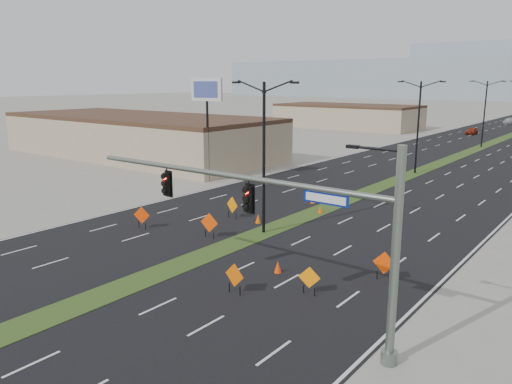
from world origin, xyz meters
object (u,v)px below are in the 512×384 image
Objects in this scene: streetlight_1 at (418,124)px; construction_sign_0 at (142,216)px; signal_mast at (285,216)px; construction_sign_2 at (232,206)px; cone_2 at (320,210)px; streetlight_0 at (264,153)px; car_left at (472,131)px; pole_sign_west at (207,97)px; construction_sign_3 at (234,276)px; construction_sign_4 at (384,264)px; cone_0 at (258,219)px; construction_sign_1 at (209,223)px; cone_3 at (313,200)px; streetlight_2 at (485,112)px; cone_1 at (278,267)px; construction_sign_5 at (309,279)px; car_far at (509,121)px.

streetlight_1 reaches higher than construction_sign_0.
signal_mast reaches higher than construction_sign_2.
cone_2 is (-8.09, 16.70, -4.50)m from signal_mast.
streetlight_1 is (0.00, 28.00, 0.00)m from streetlight_0.
pole_sign_west reaches higher than car_left.
signal_mast is 5.49m from construction_sign_3.
cone_2 is at bearing -88.76° from streetlight_1.
car_left is 65.04m from pole_sign_west.
cone_0 is at bearing 152.20° from construction_sign_4.
cone_0 is at bearing 75.08° from construction_sign_1.
car_left reaches higher than cone_3.
construction_sign_0 is 1.03× the size of construction_sign_3.
car_left reaches higher than cone_0.
streetlight_2 is at bearing 59.46° from pole_sign_west.
car_left is 65.72m from cone_3.
car_left is 80.82m from cone_1.
construction_sign_2 is at bearing -87.35° from car_left.
streetlight_1 is 23.15m from pole_sign_west.
construction_sign_4 is at bearing 42.12° from construction_sign_5.
construction_sign_5 is (-0.82, 3.33, -3.96)m from signal_mast.
car_left is 82.60m from construction_sign_5.
car_left is 2.37× the size of construction_sign_2.
cone_1 is at bearing -47.11° from streetlight_0.
signal_mast is 1.58× the size of pole_sign_west.
car_left is 2.76× the size of construction_sign_5.
cone_1 is (4.94, -33.31, -5.09)m from streetlight_1.
construction_sign_1 is 2.59× the size of cone_1.
cone_3 is (-1.72, 9.16, -5.10)m from streetlight_0.
streetlight_2 reaches higher than cone_2.
construction_sign_4 is (15.90, -108.61, 0.27)m from car_far.
construction_sign_1 is 12.32m from cone_3.
construction_sign_1 is 10.41m from construction_sign_5.
construction_sign_3 is at bearing -81.53° from car_left.
cone_2 is at bearing 110.42° from cone_1.
car_far is at bearing 97.18° from signal_mast.
construction_sign_0 reaches higher than construction_sign_5.
cone_3 reaches higher than cone_2.
cone_1 is at bearing 92.28° from construction_sign_3.
streetlight_0 is at bearing 130.54° from signal_mast.
streetlight_2 is 61.72m from cone_1.
cone_2 is (2.16, 5.11, -0.04)m from cone_0.
construction_sign_4 reaches higher than construction_sign_3.
signal_mast reaches higher than cone_3.
pole_sign_west is (-13.06, 13.88, 7.48)m from construction_sign_1.
car_left is at bearing 68.14° from construction_sign_0.
car_left is (-6.37, 74.71, -4.75)m from streetlight_0.
cone_0 is at bearing -89.86° from cone_3.
streetlight_1 is 7.03× the size of construction_sign_5.
streetlight_1 and streetlight_2 have the same top height.
construction_sign_5 is at bearing -29.69° from construction_sign_0.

